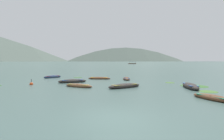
{
  "coord_description": "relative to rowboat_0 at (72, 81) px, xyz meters",
  "views": [
    {
      "loc": [
        -0.22,
        -8.81,
        3.07
      ],
      "look_at": [
        0.91,
        46.3,
        0.05
      ],
      "focal_mm": 26.6,
      "sensor_mm": 36.0,
      "label": 1
    }
  ],
  "objects": [
    {
      "name": "ground_plane",
      "position": [
        5.39,
        1485.19,
        -0.19
      ],
      "size": [
        6000.0,
        6000.0,
        0.0
      ],
      "primitive_type": "plane",
      "color": "#425B56"
    },
    {
      "name": "weed_patch_1",
      "position": [
        -0.5,
        6.99,
        -0.19
      ],
      "size": [
        1.97,
        1.93,
        0.14
      ],
      "primitive_type": "ellipsoid",
      "rotation": [
        0.0,
        0.0,
        0.75
      ],
      "color": "#38662D",
      "rests_on": "ground"
    },
    {
      "name": "rowboat_5",
      "position": [
        1.63,
        -4.1,
        -0.03
      ],
      "size": [
        3.72,
        2.43,
        0.49
      ],
      "color": "brown",
      "rests_on": "ground"
    },
    {
      "name": "weed_patch_0",
      "position": [
        13.81,
        -0.57,
        -0.19
      ],
      "size": [
        1.69,
        1.68,
        0.14
      ],
      "primitive_type": "ellipsoid",
      "rotation": [
        0.0,
        0.0,
        1.1
      ],
      "color": "#477033",
      "rests_on": "ground"
    },
    {
      "name": "rowboat_0",
      "position": [
        0.0,
        0.0,
        0.0
      ],
      "size": [
        4.11,
        2.27,
        0.6
      ],
      "color": "#2D2826",
      "rests_on": "ground"
    },
    {
      "name": "mountain_3",
      "position": [
        113.1,
        1434.06,
        189.95
      ],
      "size": [
        1163.89,
        1163.89,
        380.28
      ],
      "primitive_type": "cone",
      "color": "#56665B",
      "rests_on": "ground"
    },
    {
      "name": "rowboat_4",
      "position": [
        14.42,
        -5.19,
        0.03
      ],
      "size": [
        1.81,
        4.13,
        0.7
      ],
      "color": "#2D2826",
      "rests_on": "ground"
    },
    {
      "name": "mooring_buoy",
      "position": [
        -4.82,
        -2.14,
        -0.09
      ],
      "size": [
        0.44,
        0.44,
        0.87
      ],
      "color": "#DB4C1E",
      "rests_on": "ground"
    },
    {
      "name": "weed_patch_3",
      "position": [
        15.63,
        -3.66,
        -0.19
      ],
      "size": [
        4.21,
        4.09,
        0.14
      ],
      "primitive_type": "ellipsoid",
      "rotation": [
        0.0,
        0.0,
        2.53
      ],
      "color": "#38662D",
      "rests_on": "ground"
    },
    {
      "name": "mountain_2",
      "position": [
        -495.59,
        1692.12,
        201.34
      ],
      "size": [
        1334.85,
        1334.85,
        403.06
      ],
      "primitive_type": "cone",
      "color": "#4C5B56",
      "rests_on": "ground"
    },
    {
      "name": "weed_patch_2",
      "position": [
        15.12,
        -7.4,
        -0.19
      ],
      "size": [
        1.94,
        1.81,
        0.14
      ],
      "primitive_type": "ellipsoid",
      "rotation": [
        0.0,
        0.0,
        1.66
      ],
      "color": "#477033",
      "rests_on": "ground"
    },
    {
      "name": "rowboat_7",
      "position": [
        -5.1,
        6.77,
        -0.01
      ],
      "size": [
        2.99,
        3.15,
        0.57
      ],
      "color": "navy",
      "rests_on": "ground"
    },
    {
      "name": "rowboat_2",
      "position": [
        3.58,
        4.33,
        -0.04
      ],
      "size": [
        3.87,
        1.51,
        0.47
      ],
      "color": "brown",
      "rests_on": "ground"
    },
    {
      "name": "rowboat_3",
      "position": [
        6.99,
        -4.69,
        0.0
      ],
      "size": [
        4.28,
        3.08,
        0.61
      ],
      "color": "#2D2826",
      "rests_on": "ground"
    },
    {
      "name": "rowboat_1",
      "position": [
        8.11,
        3.47,
        -0.03
      ],
      "size": [
        1.24,
        3.39,
        0.52
      ],
      "color": "#4C3323",
      "rests_on": "ground"
    },
    {
      "name": "mountain_4",
      "position": [
        618.21,
        1703.68,
        221.06
      ],
      "size": [
        1313.82,
        1313.82,
        442.5
      ],
      "primitive_type": "cone",
      "color": "#4C5B56",
      "rests_on": "ground"
    },
    {
      "name": "rowboat_6",
      "position": [
        13.42,
        -10.78,
        -0.03
      ],
      "size": [
        2.4,
        3.37,
        0.5
      ],
      "color": "brown",
      "rests_on": "ground"
    },
    {
      "name": "ferry_0",
      "position": [
        28.6,
        140.76,
        0.26
      ],
      "size": [
        7.81,
        3.13,
        2.54
      ],
      "color": "#4C3323",
      "rests_on": "ground"
    }
  ]
}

